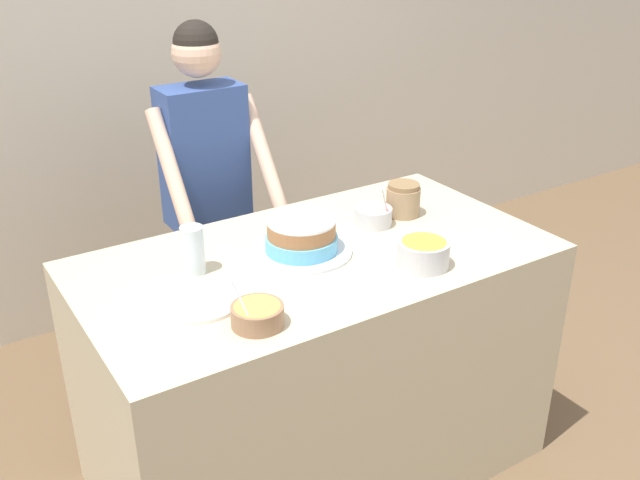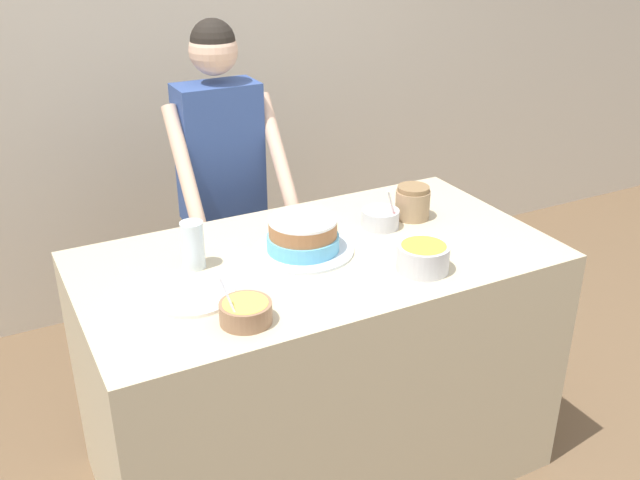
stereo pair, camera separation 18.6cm
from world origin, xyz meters
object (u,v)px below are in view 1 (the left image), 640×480
(frosting_bowl_pink, at_px, (373,216))
(frosting_bowl_orange, at_px, (423,253))
(person_baker, at_px, (206,174))
(drinking_glass, at_px, (193,250))
(stoneware_jar, at_px, (403,199))
(cake, at_px, (301,238))
(ceramic_plate, at_px, (199,301))
(frosting_bowl_yellow, at_px, (257,314))

(frosting_bowl_pink, relative_size, frosting_bowl_orange, 0.97)
(person_baker, xyz_separation_m, drinking_glass, (-0.34, -0.66, 0.01))
(stoneware_jar, bearing_deg, cake, -171.81)
(ceramic_plate, bearing_deg, stoneware_jar, 11.97)
(frosting_bowl_yellow, height_order, frosting_bowl_pink, frosting_bowl_pink)
(frosting_bowl_yellow, bearing_deg, stoneware_jar, 25.48)
(frosting_bowl_yellow, relative_size, drinking_glass, 0.95)
(ceramic_plate, bearing_deg, cake, 16.17)
(drinking_glass, height_order, stoneware_jar, drinking_glass)
(stoneware_jar, bearing_deg, frosting_bowl_yellow, -154.52)
(person_baker, height_order, stoneware_jar, person_baker)
(cake, height_order, ceramic_plate, cake)
(person_baker, relative_size, drinking_glass, 10.03)
(frosting_bowl_pink, bearing_deg, drinking_glass, 179.24)
(person_baker, distance_m, cake, 0.72)
(stoneware_jar, bearing_deg, person_baker, 128.68)
(frosting_bowl_pink, distance_m, ceramic_plate, 0.80)
(cake, distance_m, frosting_bowl_yellow, 0.48)
(cake, xyz_separation_m, drinking_glass, (-0.37, 0.06, 0.02))
(drinking_glass, relative_size, stoneware_jar, 1.23)
(frosting_bowl_pink, bearing_deg, frosting_bowl_orange, -99.46)
(stoneware_jar, bearing_deg, frosting_bowl_orange, -119.64)
(frosting_bowl_orange, bearing_deg, drinking_glass, 150.83)
(drinking_glass, distance_m, stoneware_jar, 0.86)
(person_baker, bearing_deg, drinking_glass, -117.52)
(person_baker, xyz_separation_m, stoneware_jar, (0.52, -0.65, -0.01))
(frosting_bowl_orange, distance_m, drinking_glass, 0.74)
(drinking_glass, xyz_separation_m, stoneware_jar, (0.86, 0.01, -0.02))
(frosting_bowl_pink, distance_m, frosting_bowl_orange, 0.36)
(person_baker, height_order, ceramic_plate, person_baker)
(cake, distance_m, frosting_bowl_orange, 0.41)
(frosting_bowl_pink, bearing_deg, stoneware_jar, 6.62)
(frosting_bowl_yellow, relative_size, ceramic_plate, 0.60)
(frosting_bowl_orange, bearing_deg, person_baker, 106.81)
(cake, xyz_separation_m, frosting_bowl_yellow, (-0.34, -0.33, -0.02))
(frosting_bowl_yellow, distance_m, ceramic_plate, 0.22)
(frosting_bowl_yellow, relative_size, frosting_bowl_pink, 0.92)
(cake, xyz_separation_m, frosting_bowl_pink, (0.34, 0.05, -0.02))
(cake, relative_size, frosting_bowl_orange, 2.04)
(drinking_glass, bearing_deg, stoneware_jar, 0.55)
(person_baker, bearing_deg, frosting_bowl_yellow, -107.01)
(person_baker, relative_size, frosting_bowl_orange, 9.40)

